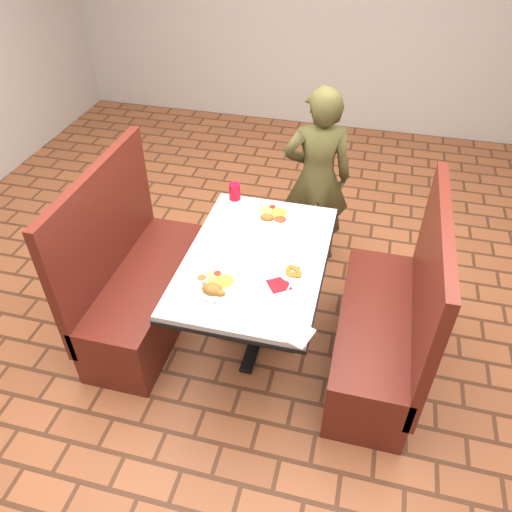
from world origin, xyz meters
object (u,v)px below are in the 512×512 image
object	(u,v)px
booth_bench_left	(140,286)
booth_bench_right	(384,330)
far_dinner_plate	(273,214)
diner_person	(317,179)
plantain_plate	(294,272)
red_tumbler	(235,192)
dining_table	(256,268)
near_dinner_plate	(216,283)

from	to	relation	value
booth_bench_left	booth_bench_right	size ratio (longest dim) A/B	1.00
far_dinner_plate	diner_person	bearing A→B (deg)	73.27
diner_person	far_dinner_plate	xyz separation A→B (m)	(-0.19, -0.63, 0.08)
plantain_plate	red_tumbler	xyz separation A→B (m)	(-0.53, 0.66, 0.05)
dining_table	booth_bench_left	size ratio (longest dim) A/B	1.01
dining_table	booth_bench_right	world-z (taller)	booth_bench_right
booth_bench_right	diner_person	world-z (taller)	diner_person
near_dinner_plate	red_tumbler	world-z (taller)	red_tumbler
far_dinner_plate	plantain_plate	distance (m)	0.56
booth_bench_right	near_dinner_plate	xyz separation A→B (m)	(-0.94, -0.31, 0.45)
plantain_plate	red_tumbler	bearing A→B (deg)	128.93
near_dinner_plate	red_tumbler	size ratio (longest dim) A/B	2.34
booth_bench_right	red_tumbler	bearing A→B (deg)	152.89
booth_bench_left	near_dinner_plate	size ratio (longest dim) A/B	4.56
dining_table	plantain_plate	size ratio (longest dim) A/B	7.53
dining_table	diner_person	xyz separation A→B (m)	(0.20, 1.04, 0.04)
booth_bench_left	far_dinner_plate	size ratio (longest dim) A/B	4.53
dining_table	near_dinner_plate	distance (m)	0.36
dining_table	red_tumbler	bearing A→B (deg)	117.40
diner_person	booth_bench_right	bearing A→B (deg)	107.10
diner_person	near_dinner_plate	world-z (taller)	diner_person
red_tumbler	booth_bench_right	bearing A→B (deg)	-27.11
dining_table	red_tumbler	world-z (taller)	red_tumbler
diner_person	plantain_plate	distance (m)	1.14
booth_bench_left	red_tumbler	world-z (taller)	booth_bench_left
red_tumbler	far_dinner_plate	bearing A→B (deg)	-25.79
booth_bench_right	red_tumbler	xyz separation A→B (m)	(-1.09, 0.56, 0.48)
plantain_plate	diner_person	bearing A→B (deg)	92.17
far_dinner_plate	red_tumbler	bearing A→B (deg)	154.21
booth_bench_right	far_dinner_plate	bearing A→B (deg)	152.40
dining_table	far_dinner_plate	size ratio (longest dim) A/B	4.57
dining_table	booth_bench_right	bearing A→B (deg)	0.00
near_dinner_plate	plantain_plate	xyz separation A→B (m)	(0.39, 0.21, -0.02)
plantain_plate	red_tumbler	size ratio (longest dim) A/B	1.43
near_dinner_plate	far_dinner_plate	bearing A→B (deg)	77.87
near_dinner_plate	booth_bench_right	bearing A→B (deg)	18.00
booth_bench_left	red_tumbler	bearing A→B (deg)	47.49
far_dinner_plate	dining_table	bearing A→B (deg)	-91.40
booth_bench_left	diner_person	bearing A→B (deg)	46.17
booth_bench_right	near_dinner_plate	distance (m)	1.09
near_dinner_plate	plantain_plate	bearing A→B (deg)	28.24
booth_bench_left	far_dinner_plate	distance (m)	1.01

